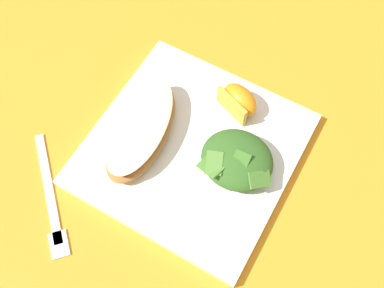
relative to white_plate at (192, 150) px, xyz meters
name	(u,v)px	position (x,y,z in m)	size (l,w,h in m)	color
ground	(192,152)	(0.00, 0.00, -0.01)	(3.00, 3.00, 0.00)	orange
white_plate	(192,150)	(0.00, 0.00, 0.00)	(0.28, 0.28, 0.02)	white
cheesy_pizza_bread	(141,129)	(0.07, 0.02, 0.03)	(0.11, 0.18, 0.04)	#A87038
green_salad_pile	(237,160)	(-0.07, 0.00, 0.03)	(0.11, 0.09, 0.04)	#336023
orange_wedge_front	(239,100)	(-0.03, -0.09, 0.03)	(0.07, 0.06, 0.04)	orange
metal_fork	(51,203)	(0.13, 0.16, -0.01)	(0.15, 0.14, 0.01)	silver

